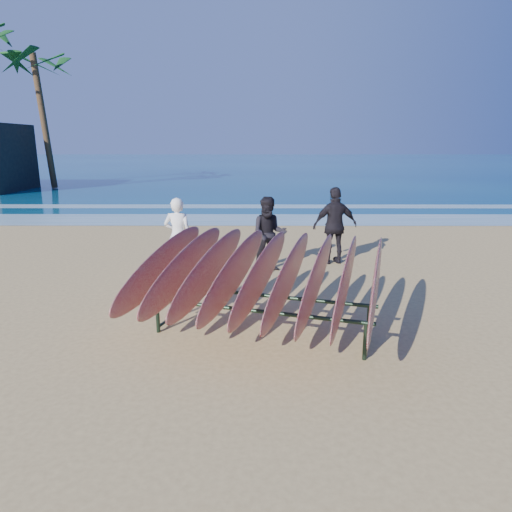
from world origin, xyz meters
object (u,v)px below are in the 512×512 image
object	(u,v)px
person_dark_a	(269,234)
surfboard_rack	(261,275)
palm_mid	(38,66)
person_white	(178,236)
person_dark_b	(335,226)

from	to	relation	value
person_dark_a	surfboard_rack	bearing A→B (deg)	-93.15
palm_mid	person_dark_a	bearing A→B (deg)	-54.70
person_white	person_dark_b	xyz separation A→B (m)	(3.44, 0.79, 0.07)
person_white	surfboard_rack	bearing A→B (deg)	121.35
person_dark_a	palm_mid	world-z (taller)	palm_mid
person_dark_b	palm_mid	distance (m)	23.12
surfboard_rack	person_dark_b	distance (m)	4.43
surfboard_rack	palm_mid	size ratio (longest dim) A/B	0.50
person_dark_a	person_dark_b	bearing A→B (deg)	21.65
person_dark_a	person_white	bearing A→B (deg)	-174.20
surfboard_rack	person_dark_a	world-z (taller)	person_dark_a
palm_mid	surfboard_rack	bearing A→B (deg)	-59.75
palm_mid	person_dark_b	bearing A→B (deg)	-50.65
surfboard_rack	person_dark_b	xyz separation A→B (m)	(1.71, 4.09, -0.04)
surfboard_rack	palm_mid	distance (m)	25.43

